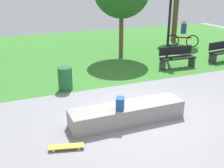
% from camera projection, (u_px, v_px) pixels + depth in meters
% --- Properties ---
extents(ground_plane, '(28.00, 28.00, 0.00)m').
position_uv_depth(ground_plane, '(139.00, 116.00, 7.69)').
color(ground_plane, gray).
extents(grass_lawn, '(26.60, 11.54, 0.01)m').
position_uv_depth(grass_lawn, '(69.00, 51.00, 14.83)').
color(grass_lawn, '#387A2D').
rests_on(grass_lawn, ground_plane).
extents(concrete_ledge, '(3.14, 0.75, 0.48)m').
position_uv_depth(concrete_ledge, '(127.00, 113.00, 7.35)').
color(concrete_ledge, gray).
rests_on(concrete_ledge, ground_plane).
extents(backpack_on_ledge, '(0.31, 0.34, 0.32)m').
position_uv_depth(backpack_on_ledge, '(120.00, 103.00, 6.98)').
color(backpack_on_ledge, '#1E4C8C').
rests_on(backpack_on_ledge, concrete_ledge).
extents(skateboard_by_ledge, '(0.82, 0.38, 0.08)m').
position_uv_depth(skateboard_by_ledge, '(66.00, 147.00, 6.19)').
color(skateboard_by_ledge, gold).
rests_on(skateboard_by_ledge, ground_plane).
extents(park_bench_far_left, '(1.65, 0.67, 0.91)m').
position_uv_depth(park_bench_far_left, '(223.00, 51.00, 12.89)').
color(park_bench_far_left, black).
rests_on(park_bench_far_left, ground_plane).
extents(park_bench_far_right, '(1.62, 0.53, 0.91)m').
position_uv_depth(park_bench_far_right, '(177.00, 57.00, 11.89)').
color(park_bench_far_right, black).
rests_on(park_bench_far_right, ground_plane).
extents(lamp_post, '(0.28, 0.28, 3.95)m').
position_uv_depth(lamp_post, '(170.00, 8.00, 12.54)').
color(lamp_post, black).
rests_on(lamp_post, ground_plane).
extents(trash_bin, '(0.49, 0.49, 0.81)m').
position_uv_depth(trash_bin, '(65.00, 79.00, 9.47)').
color(trash_bin, '#1E592D').
rests_on(trash_bin, ground_plane).
extents(cyclist_on_bicycle, '(1.61, 0.95, 1.52)m').
position_uv_depth(cyclist_on_bicycle, '(183.00, 36.00, 15.63)').
color(cyclist_on_bicycle, black).
rests_on(cyclist_on_bicycle, ground_plane).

